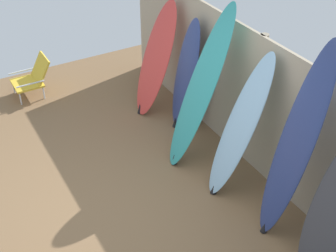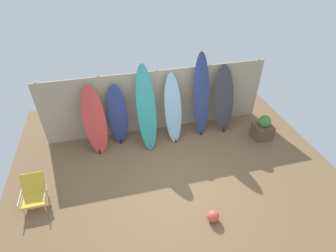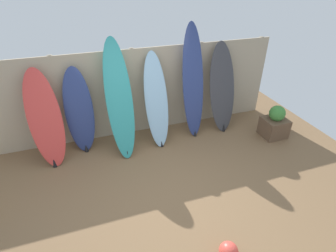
{
  "view_description": "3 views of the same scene",
  "coord_description": "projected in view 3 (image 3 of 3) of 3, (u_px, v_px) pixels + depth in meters",
  "views": [
    {
      "loc": [
        3.69,
        -1.32,
        4.0
      ],
      "look_at": [
        0.07,
        0.74,
        1.04
      ],
      "focal_mm": 50.0,
      "sensor_mm": 36.0,
      "label": 1
    },
    {
      "loc": [
        -1.2,
        -4.05,
        4.62
      ],
      "look_at": [
        -0.03,
        0.66,
        1.02
      ],
      "focal_mm": 28.0,
      "sensor_mm": 36.0,
      "label": 2
    },
    {
      "loc": [
        -0.92,
        -2.87,
        3.12
      ],
      "look_at": [
        0.21,
        0.49,
        0.94
      ],
      "focal_mm": 28.0,
      "sensor_mm": 36.0,
      "label": 3
    }
  ],
  "objects": [
    {
      "name": "fence_back",
      "position": [
        135.0,
        93.0,
        5.36
      ],
      "size": [
        6.08,
        0.11,
        1.8
      ],
      "color": "tan",
      "rests_on": "ground"
    },
    {
      "name": "surfboard_navy_4",
      "position": [
        193.0,
        83.0,
        5.23
      ],
      "size": [
        0.46,
        0.58,
        2.26
      ],
      "color": "navy",
      "rests_on": "ground"
    },
    {
      "name": "surfboard_red_0",
      "position": [
        45.0,
        119.0,
        4.56
      ],
      "size": [
        0.64,
        0.76,
        1.69
      ],
      "color": "#D13D38",
      "rests_on": "ground"
    },
    {
      "name": "surfboard_skyblue_3",
      "position": [
        156.0,
        101.0,
        5.08
      ],
      "size": [
        0.48,
        0.75,
        1.78
      ],
      "color": "#8CB7D6",
      "rests_on": "ground"
    },
    {
      "name": "ground",
      "position": [
        165.0,
        193.0,
        4.21
      ],
      "size": [
        7.68,
        7.68,
        0.0
      ],
      "primitive_type": "plane",
      "color": "brown"
    },
    {
      "name": "beach_ball",
      "position": [
        229.0,
        251.0,
        3.22
      ],
      "size": [
        0.24,
        0.24,
        0.24
      ],
      "primitive_type": "sphere",
      "color": "#E54C3F",
      "rests_on": "ground"
    },
    {
      "name": "surfboard_teal_2",
      "position": [
        119.0,
        101.0,
        4.74
      ],
      "size": [
        0.49,
        0.87,
        2.1
      ],
      "color": "teal",
      "rests_on": "ground"
    },
    {
      "name": "planter_box",
      "position": [
        275.0,
        124.0,
        5.49
      ],
      "size": [
        0.48,
        0.45,
        0.7
      ],
      "color": "brown",
      "rests_on": "ground"
    },
    {
      "name": "surfboard_charcoal_5",
      "position": [
        222.0,
        89.0,
        5.51
      ],
      "size": [
        0.59,
        0.62,
        1.85
      ],
      "color": "#38383D",
      "rests_on": "ground"
    },
    {
      "name": "surfboard_navy_1",
      "position": [
        79.0,
        112.0,
        4.85
      ],
      "size": [
        0.55,
        0.42,
        1.64
      ],
      "color": "navy",
      "rests_on": "ground"
    }
  ]
}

